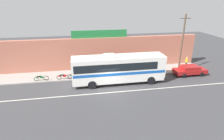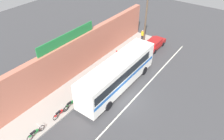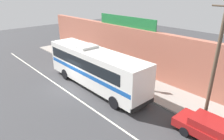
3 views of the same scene
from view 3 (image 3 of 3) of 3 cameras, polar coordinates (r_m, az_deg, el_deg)
name	(u,v)px [view 3 (image 3 of 3)]	position (r m, az deg, el deg)	size (l,w,h in m)	color
ground_plane	(71,87)	(19.42, -11.50, -4.69)	(70.00, 70.00, 0.00)	#3A3A3D
sidewalk_slab	(112,72)	(22.17, 0.03, -0.57)	(30.00, 3.60, 0.14)	gray
storefront_facade	(126,48)	(22.82, 4.07, 6.23)	(30.00, 0.70, 4.80)	#B26651
storefront_billboard	(126,21)	(22.33, 3.92, 13.64)	(8.12, 0.12, 1.10)	#1E7538
road_center_stripe	(64,89)	(19.09, -13.55, -5.36)	(30.00, 0.14, 0.01)	silver
intercity_bus	(94,66)	(18.36, -5.08, 1.14)	(11.61, 2.67, 3.78)	white
parked_car	(212,130)	(13.88, 26.62, -15.07)	(4.54, 1.87, 1.37)	maroon
utility_pole	(215,64)	(13.63, 27.29, 1.48)	(1.60, 0.22, 8.18)	brown
motorcycle_green	(62,54)	(27.77, -13.93, 4.57)	(1.88, 0.56, 0.94)	black
motorcycle_blue	(81,62)	(24.15, -8.80, 2.35)	(1.89, 0.56, 0.94)	black
motorcycle_purple	(74,59)	(25.34, -10.81, 3.16)	(1.95, 0.56, 0.94)	black
pedestrian_far_right	(154,81)	(17.91, 11.75, -2.96)	(0.30, 0.48, 1.74)	brown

